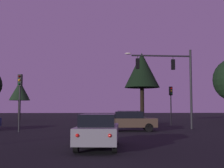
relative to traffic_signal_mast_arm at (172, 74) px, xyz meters
The scene contains 9 objects.
ground_plane 8.97m from the traffic_signal_mast_arm, 134.52° to the left, with size 168.00×168.00×0.00m, color black.
traffic_signal_mast_arm is the anchor object (origin of this frame).
traffic_light_corner_left 12.72m from the traffic_signal_mast_arm, 168.39° to the right, with size 0.34×0.38×4.32m.
traffic_light_corner_right 5.73m from the traffic_signal_mast_arm, 77.01° to the left, with size 0.36×0.38×4.01m.
car_nearside_lane 14.20m from the traffic_signal_mast_arm, 119.11° to the right, with size 2.19×4.80×1.52m.
car_crossing_left 5.88m from the traffic_signal_mast_arm, 153.75° to the right, with size 4.13×1.92×1.52m.
car_far_lane 6.65m from the traffic_signal_mast_arm, 127.78° to the left, with size 2.98×4.43×1.52m.
tree_behind_sign 25.83m from the traffic_signal_mast_arm, 132.42° to the left, with size 3.00×3.00×5.72m.
tree_right_cluster 10.94m from the traffic_signal_mast_arm, 94.65° to the left, with size 4.27×4.27×8.54m.
Camera 1 is at (-1.57, -6.62, 1.78)m, focal length 48.71 mm.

